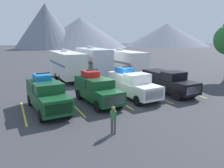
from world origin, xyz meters
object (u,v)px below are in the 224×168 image
(pickup_truck_d, at_px, (168,82))
(camper_trailer_c, at_px, (123,62))
(pickup_truck_b, at_px, (96,89))
(camper_trailer_a, at_px, (67,64))
(pickup_truck_c, at_px, (132,84))
(camper_trailer_b, at_px, (93,62))
(person_b, at_px, (113,118))
(pickup_truck_a, at_px, (47,94))

(pickup_truck_d, xyz_separation_m, camper_trailer_c, (0.33, 9.53, 0.80))
(pickup_truck_b, relative_size, camper_trailer_a, 0.61)
(pickup_truck_c, xyz_separation_m, camper_trailer_b, (0.08, 9.80, 0.90))
(pickup_truck_d, xyz_separation_m, person_b, (-8.35, -5.79, -0.22))
(pickup_truck_b, xyz_separation_m, pickup_truck_c, (3.37, 0.17, 0.04))
(camper_trailer_b, bearing_deg, pickup_truck_a, -125.97)
(person_b, bearing_deg, camper_trailer_c, 60.48)
(pickup_truck_d, relative_size, person_b, 3.70)
(pickup_truck_a, height_order, pickup_truck_d, pickup_truck_a)
(pickup_truck_d, distance_m, camper_trailer_c, 9.57)
(camper_trailer_b, distance_m, person_b, 16.56)
(pickup_truck_a, xyz_separation_m, camper_trailer_b, (7.34, 10.11, 0.93))
(pickup_truck_c, bearing_deg, pickup_truck_a, -177.60)
(pickup_truck_d, distance_m, person_b, 10.16)
(camper_trailer_a, height_order, person_b, camper_trailer_a)
(pickup_truck_a, distance_m, camper_trailer_a, 11.36)
(pickup_truck_b, bearing_deg, pickup_truck_c, 2.86)
(camper_trailer_c, bearing_deg, camper_trailer_b, 172.82)
(pickup_truck_a, bearing_deg, pickup_truck_d, 0.39)
(camper_trailer_c, bearing_deg, pickup_truck_a, -139.64)
(camper_trailer_c, height_order, person_b, camper_trailer_c)
(camper_trailer_a, bearing_deg, person_b, -95.20)
(camper_trailer_a, bearing_deg, camper_trailer_c, -7.57)
(pickup_truck_d, bearing_deg, person_b, -145.24)
(camper_trailer_a, distance_m, camper_trailer_b, 3.26)
(camper_trailer_b, height_order, person_b, camper_trailer_b)
(pickup_truck_b, height_order, pickup_truck_d, pickup_truck_b)
(camper_trailer_a, bearing_deg, pickup_truck_b, -91.21)
(pickup_truck_a, xyz_separation_m, person_b, (2.63, -5.72, -0.27))
(camper_trailer_b, bearing_deg, camper_trailer_a, 171.95)
(pickup_truck_a, xyz_separation_m, pickup_truck_b, (3.89, 0.14, -0.01))
(pickup_truck_d, distance_m, camper_trailer_a, 12.56)
(pickup_truck_b, xyz_separation_m, camper_trailer_a, (0.22, 10.43, 0.76))
(pickup_truck_b, xyz_separation_m, camper_trailer_b, (3.45, 9.97, 0.94))
(pickup_truck_d, xyz_separation_m, camper_trailer_a, (-6.87, 10.49, 0.80))
(camper_trailer_a, distance_m, camper_trailer_c, 7.26)
(pickup_truck_a, distance_m, camper_trailer_b, 12.53)
(pickup_truck_d, bearing_deg, camper_trailer_a, 123.20)
(pickup_truck_a, relative_size, person_b, 3.70)
(pickup_truck_d, bearing_deg, camper_trailer_c, 88.00)
(pickup_truck_d, bearing_deg, pickup_truck_a, -179.61)
(pickup_truck_d, relative_size, camper_trailer_b, 0.79)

